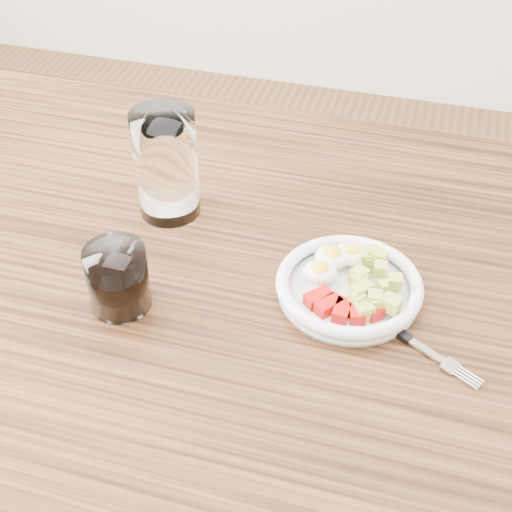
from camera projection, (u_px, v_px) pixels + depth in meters
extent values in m
cube|color=brown|center=(25.00, 255.00, 1.61)|extent=(0.07, 0.07, 0.73)
cube|color=#563217|center=(261.00, 290.00, 0.96)|extent=(1.50, 0.90, 0.04)
cylinder|color=white|center=(348.00, 292.00, 0.92)|extent=(0.18, 0.18, 0.01)
torus|color=white|center=(349.00, 284.00, 0.92)|extent=(0.19, 0.19, 0.02)
cube|color=#BB0D0C|center=(318.00, 298.00, 0.90)|extent=(0.04, 0.04, 0.02)
cube|color=#BB0D0C|center=(328.00, 306.00, 0.89)|extent=(0.04, 0.04, 0.02)
cube|color=#BB0D0C|center=(342.00, 310.00, 0.88)|extent=(0.02, 0.04, 0.02)
cube|color=#BB0D0C|center=(357.00, 311.00, 0.88)|extent=(0.03, 0.04, 0.02)
cube|color=#BB0D0C|center=(371.00, 308.00, 0.88)|extent=(0.04, 0.04, 0.02)
ellipsoid|color=white|center=(332.00, 257.00, 0.94)|extent=(0.05, 0.04, 0.02)
ellipsoid|color=yellow|center=(332.00, 252.00, 0.93)|extent=(0.02, 0.02, 0.01)
ellipsoid|color=white|center=(351.00, 254.00, 0.95)|extent=(0.05, 0.04, 0.02)
ellipsoid|color=yellow|center=(352.00, 249.00, 0.94)|extent=(0.02, 0.02, 0.01)
ellipsoid|color=white|center=(320.00, 273.00, 0.92)|extent=(0.05, 0.04, 0.02)
ellipsoid|color=yellow|center=(321.00, 267.00, 0.91)|extent=(0.02, 0.02, 0.01)
cube|color=#BFCA4D|center=(392.00, 304.00, 0.87)|extent=(0.02, 0.02, 0.02)
cube|color=#BFCA4D|center=(364.00, 289.00, 0.90)|extent=(0.02, 0.02, 0.02)
cube|color=#BFCA4D|center=(372.00, 261.00, 0.94)|extent=(0.02, 0.02, 0.02)
cube|color=#BFCA4D|center=(380.00, 269.00, 0.91)|extent=(0.02, 0.02, 0.02)
cube|color=#BFCA4D|center=(378.00, 302.00, 0.88)|extent=(0.03, 0.03, 0.02)
cube|color=#BFCA4D|center=(388.00, 303.00, 0.88)|extent=(0.03, 0.03, 0.02)
cube|color=#BFCA4D|center=(365.00, 308.00, 0.88)|extent=(0.03, 0.03, 0.02)
cube|color=#BFCA4D|center=(359.00, 281.00, 0.91)|extent=(0.02, 0.02, 0.02)
cube|color=#BFCA4D|center=(364.00, 311.00, 0.87)|extent=(0.03, 0.03, 0.02)
cube|color=#BFCA4D|center=(375.00, 299.00, 0.88)|extent=(0.02, 0.02, 0.02)
cube|color=#BFCA4D|center=(359.00, 292.00, 0.89)|extent=(0.02, 0.02, 0.02)
cube|color=#BFCA4D|center=(357.00, 299.00, 0.88)|extent=(0.02, 0.02, 0.02)
cube|color=#BFCA4D|center=(379.00, 257.00, 0.93)|extent=(0.02, 0.02, 0.02)
cube|color=#BFCA4D|center=(371.00, 253.00, 0.94)|extent=(0.02, 0.02, 0.02)
cube|color=#BFCA4D|center=(367.00, 258.00, 0.94)|extent=(0.02, 0.02, 0.02)
cube|color=#BFCA4D|center=(395.00, 282.00, 0.90)|extent=(0.02, 0.02, 0.02)
cube|color=#BFCA4D|center=(360.00, 276.00, 0.92)|extent=(0.03, 0.03, 0.02)
cube|color=#BFCA4D|center=(390.00, 287.00, 0.91)|extent=(0.02, 0.02, 0.02)
cube|color=#BFCA4D|center=(385.00, 287.00, 0.91)|extent=(0.02, 0.02, 0.02)
cube|color=black|center=(381.00, 321.00, 0.89)|extent=(0.09, 0.05, 0.01)
cube|color=silver|center=(428.00, 352.00, 0.85)|extent=(0.05, 0.03, 0.00)
cube|color=silver|center=(450.00, 366.00, 0.83)|extent=(0.03, 0.03, 0.00)
cylinder|color=silver|center=(465.00, 381.00, 0.82)|extent=(0.03, 0.02, 0.00)
cylinder|color=silver|center=(467.00, 379.00, 0.82)|extent=(0.03, 0.02, 0.00)
cylinder|color=silver|center=(470.00, 376.00, 0.82)|extent=(0.03, 0.02, 0.00)
cylinder|color=silver|center=(472.00, 374.00, 0.82)|extent=(0.03, 0.02, 0.00)
cylinder|color=white|center=(166.00, 164.00, 1.01)|extent=(0.09, 0.09, 0.16)
cylinder|color=white|center=(118.00, 278.00, 0.89)|extent=(0.08, 0.08, 0.09)
cylinder|color=black|center=(118.00, 279.00, 0.89)|extent=(0.07, 0.07, 0.08)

